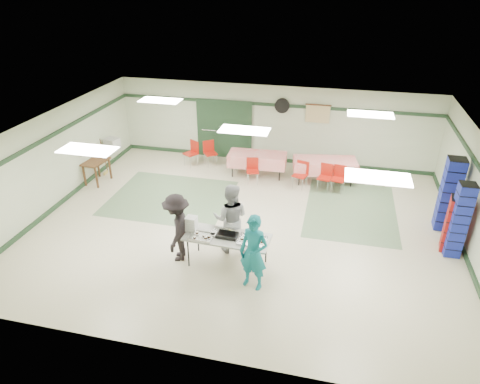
% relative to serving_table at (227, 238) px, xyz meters
% --- Properties ---
extents(floor, '(11.00, 11.00, 0.00)m').
position_rel_serving_table_xyz_m(floor, '(-0.01, 1.76, -0.72)').
color(floor, beige).
rests_on(floor, ground).
extents(ceiling, '(11.00, 11.00, 0.00)m').
position_rel_serving_table_xyz_m(ceiling, '(-0.01, 1.76, 1.98)').
color(ceiling, white).
rests_on(ceiling, wall_back).
extents(wall_back, '(11.00, 0.00, 11.00)m').
position_rel_serving_table_xyz_m(wall_back, '(-0.01, 6.26, 0.63)').
color(wall_back, beige).
rests_on(wall_back, floor).
extents(wall_front, '(11.00, 0.00, 11.00)m').
position_rel_serving_table_xyz_m(wall_front, '(-0.01, -2.74, 0.63)').
color(wall_front, beige).
rests_on(wall_front, floor).
extents(wall_left, '(0.00, 9.00, 9.00)m').
position_rel_serving_table_xyz_m(wall_left, '(-5.51, 1.76, 0.63)').
color(wall_left, beige).
rests_on(wall_left, floor).
extents(wall_right, '(0.00, 9.00, 9.00)m').
position_rel_serving_table_xyz_m(wall_right, '(5.49, 1.76, 0.63)').
color(wall_right, beige).
rests_on(wall_right, floor).
extents(trim_back, '(11.00, 0.06, 0.10)m').
position_rel_serving_table_xyz_m(trim_back, '(-0.01, 6.23, 1.33)').
color(trim_back, '#1E3721').
rests_on(trim_back, wall_back).
extents(baseboard_back, '(11.00, 0.06, 0.12)m').
position_rel_serving_table_xyz_m(baseboard_back, '(-0.01, 6.23, -0.66)').
color(baseboard_back, '#1E3721').
rests_on(baseboard_back, floor).
extents(trim_left, '(0.06, 9.00, 0.10)m').
position_rel_serving_table_xyz_m(trim_left, '(-5.48, 1.76, 1.33)').
color(trim_left, '#1E3721').
rests_on(trim_left, wall_back).
extents(baseboard_left, '(0.06, 9.00, 0.12)m').
position_rel_serving_table_xyz_m(baseboard_left, '(-5.48, 1.76, -0.66)').
color(baseboard_left, '#1E3721').
rests_on(baseboard_left, floor).
extents(baseboard_right, '(0.06, 9.00, 0.12)m').
position_rel_serving_table_xyz_m(baseboard_right, '(5.46, 1.76, -0.66)').
color(baseboard_right, '#1E3721').
rests_on(baseboard_right, floor).
extents(green_patch_a, '(3.50, 3.00, 0.01)m').
position_rel_serving_table_xyz_m(green_patch_a, '(-2.51, 2.76, -0.72)').
color(green_patch_a, slate).
rests_on(green_patch_a, floor).
extents(green_patch_b, '(2.50, 3.50, 0.01)m').
position_rel_serving_table_xyz_m(green_patch_b, '(2.79, 3.26, -0.72)').
color(green_patch_b, slate).
rests_on(green_patch_b, floor).
extents(double_door_left, '(0.90, 0.06, 2.10)m').
position_rel_serving_table_xyz_m(double_door_left, '(-2.21, 6.20, 0.33)').
color(double_door_left, gray).
rests_on(double_door_left, floor).
extents(double_door_right, '(0.90, 0.06, 2.10)m').
position_rel_serving_table_xyz_m(double_door_right, '(-1.26, 6.20, 0.33)').
color(double_door_right, gray).
rests_on(double_door_right, floor).
extents(door_frame, '(2.00, 0.03, 2.15)m').
position_rel_serving_table_xyz_m(door_frame, '(-1.74, 6.18, 0.33)').
color(door_frame, '#1E3721').
rests_on(door_frame, floor).
extents(wall_fan, '(0.50, 0.10, 0.50)m').
position_rel_serving_table_xyz_m(wall_fan, '(0.29, 6.20, 1.33)').
color(wall_fan, black).
rests_on(wall_fan, wall_back).
extents(scroll_banner, '(0.80, 0.02, 0.60)m').
position_rel_serving_table_xyz_m(scroll_banner, '(1.49, 6.20, 1.13)').
color(scroll_banner, beige).
rests_on(scroll_banner, wall_back).
extents(serving_table, '(1.97, 0.87, 0.76)m').
position_rel_serving_table_xyz_m(serving_table, '(0.00, 0.00, 0.00)').
color(serving_table, '#A3A39E').
rests_on(serving_table, floor).
extents(sheet_tray_right, '(0.65, 0.50, 0.02)m').
position_rel_serving_table_xyz_m(sheet_tray_right, '(0.59, -0.06, 0.05)').
color(sheet_tray_right, silver).
rests_on(sheet_tray_right, serving_table).
extents(sheet_tray_mid, '(0.55, 0.43, 0.02)m').
position_rel_serving_table_xyz_m(sheet_tray_mid, '(-0.12, 0.09, 0.05)').
color(sheet_tray_mid, silver).
rests_on(sheet_tray_mid, serving_table).
extents(sheet_tray_left, '(0.55, 0.42, 0.02)m').
position_rel_serving_table_xyz_m(sheet_tray_left, '(-0.56, -0.16, 0.05)').
color(sheet_tray_left, silver).
rests_on(sheet_tray_left, serving_table).
extents(baking_pan, '(0.49, 0.32, 0.08)m').
position_rel_serving_table_xyz_m(baking_pan, '(0.00, 0.00, 0.08)').
color(baking_pan, black).
rests_on(baking_pan, serving_table).
extents(foam_box_stack, '(0.26, 0.24, 0.34)m').
position_rel_serving_table_xyz_m(foam_box_stack, '(-0.87, 0.09, 0.21)').
color(foam_box_stack, white).
rests_on(foam_box_stack, serving_table).
extents(volunteer_teal, '(0.72, 0.56, 1.73)m').
position_rel_serving_table_xyz_m(volunteer_teal, '(0.74, -0.62, 0.15)').
color(volunteer_teal, '#126F7E').
rests_on(volunteer_teal, floor).
extents(volunteer_grey, '(0.94, 0.77, 1.77)m').
position_rel_serving_table_xyz_m(volunteer_grey, '(-0.07, 0.58, 0.17)').
color(volunteer_grey, gray).
rests_on(volunteer_grey, floor).
extents(volunteer_dark, '(0.81, 1.18, 1.68)m').
position_rel_serving_table_xyz_m(volunteer_dark, '(-1.18, -0.03, 0.12)').
color(volunteer_dark, black).
rests_on(volunteer_dark, floor).
extents(dining_table_a, '(2.09, 1.20, 0.77)m').
position_rel_serving_table_xyz_m(dining_table_a, '(1.91, 4.95, -0.15)').
color(dining_table_a, red).
rests_on(dining_table_a, floor).
extents(dining_table_b, '(1.91, 0.92, 0.77)m').
position_rel_serving_table_xyz_m(dining_table_b, '(-0.29, 4.95, -0.15)').
color(dining_table_b, red).
rests_on(dining_table_b, floor).
extents(chair_a, '(0.46, 0.46, 0.84)m').
position_rel_serving_table_xyz_m(chair_a, '(1.97, 4.38, -0.20)').
color(chair_a, '#B0190E').
rests_on(chair_a, floor).
extents(chair_b, '(0.50, 0.50, 0.86)m').
position_rel_serving_table_xyz_m(chair_b, '(1.23, 4.38, -0.19)').
color(chair_b, '#B0190E').
rests_on(chair_b, floor).
extents(chair_c, '(0.46, 0.46, 0.84)m').
position_rel_serving_table_xyz_m(chair_c, '(2.38, 4.38, -0.21)').
color(chair_c, '#B0190E').
rests_on(chair_c, floor).
extents(chair_d, '(0.47, 0.47, 0.82)m').
position_rel_serving_table_xyz_m(chair_d, '(-0.32, 4.38, -0.22)').
color(chair_d, '#B0190E').
rests_on(chair_d, floor).
extents(chair_loose_a, '(0.56, 0.56, 0.86)m').
position_rel_serving_table_xyz_m(chair_loose_a, '(-2.07, 5.42, -0.19)').
color(chair_loose_a, '#B0190E').
rests_on(chair_loose_a, floor).
extents(chair_loose_b, '(0.57, 0.57, 0.89)m').
position_rel_serving_table_xyz_m(chair_loose_b, '(-2.63, 5.23, -0.17)').
color(chair_loose_b, '#B0190E').
rests_on(chair_loose_b, floor).
extents(crate_stack_blue_a, '(0.46, 0.46, 2.00)m').
position_rel_serving_table_xyz_m(crate_stack_blue_a, '(5.14, 2.84, 0.28)').
color(crate_stack_blue_a, '#19299B').
rests_on(crate_stack_blue_a, floor).
extents(crate_stack_red, '(0.51, 0.51, 1.43)m').
position_rel_serving_table_xyz_m(crate_stack_red, '(5.14, 1.80, -0.00)').
color(crate_stack_red, maroon).
rests_on(crate_stack_red, floor).
extents(crate_stack_blue_b, '(0.37, 0.37, 1.90)m').
position_rel_serving_table_xyz_m(crate_stack_blue_b, '(5.14, 1.61, 0.23)').
color(crate_stack_blue_b, '#19299B').
rests_on(crate_stack_blue_b, floor).
extents(printer_table, '(0.65, 0.93, 0.74)m').
position_rel_serving_table_xyz_m(printer_table, '(-5.16, 3.24, -0.08)').
color(printer_table, brown).
rests_on(printer_table, floor).
extents(office_printer, '(0.52, 0.48, 0.34)m').
position_rel_serving_table_xyz_m(office_printer, '(-5.16, 4.36, 0.20)').
color(office_printer, '#A8A7A3').
rests_on(office_printer, printer_table).
extents(broom, '(0.06, 0.21, 1.24)m').
position_rel_serving_table_xyz_m(broom, '(-5.24, 3.88, -0.07)').
color(broom, brown).
rests_on(broom, floor).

